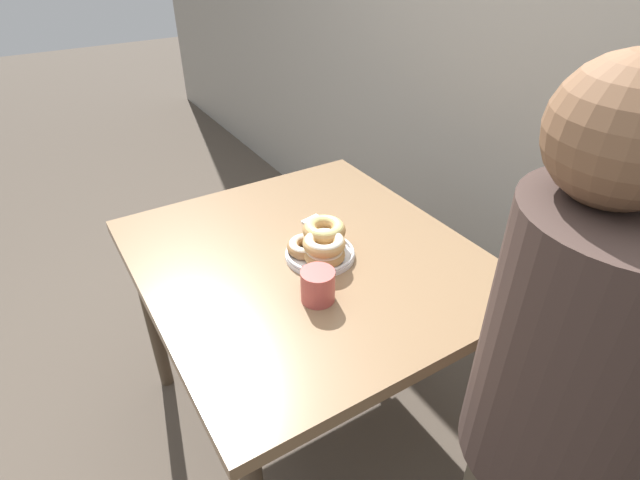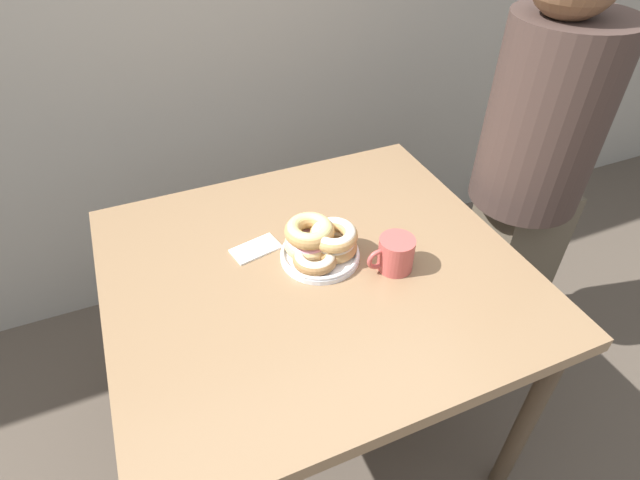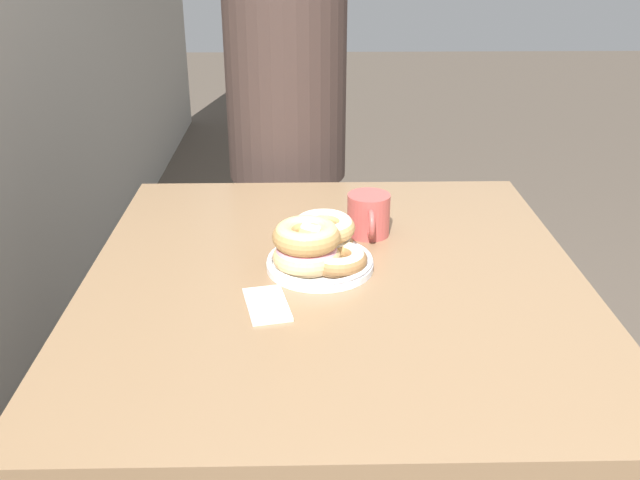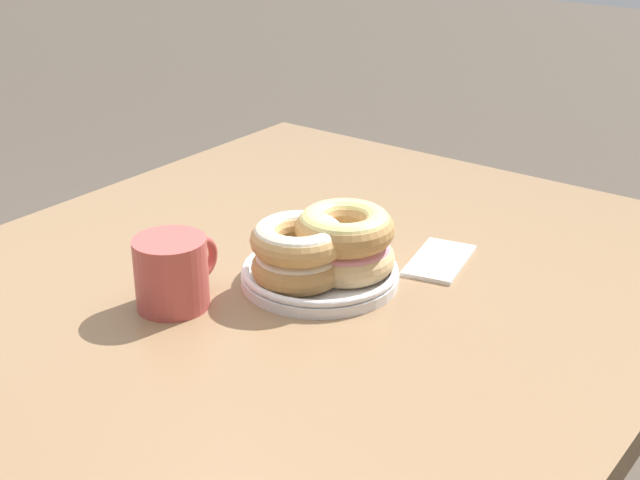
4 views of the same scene
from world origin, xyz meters
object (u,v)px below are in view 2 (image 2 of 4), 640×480
at_px(coffee_mug, 395,254).
at_px(napkin, 256,249).
at_px(donut_plate, 320,243).
at_px(person_figure, 532,169).
at_px(dining_table, 315,289).

xyz_separation_m(coffee_mug, napkin, (-0.30, 0.20, -0.04)).
relative_size(donut_plate, person_figure, 0.15).
bearing_deg(donut_plate, person_figure, 5.78).
distance_m(person_figure, napkin, 0.90).
xyz_separation_m(donut_plate, person_figure, (0.75, 0.08, -0.01)).
distance_m(dining_table, person_figure, 0.80).
bearing_deg(donut_plate, coffee_mug, -34.76).
bearing_deg(dining_table, person_figure, 7.84).
bearing_deg(person_figure, napkin, 178.98).
height_order(person_figure, napkin, person_figure).
bearing_deg(donut_plate, dining_table, -131.18).
distance_m(coffee_mug, person_figure, 0.62).
distance_m(dining_table, napkin, 0.19).
relative_size(donut_plate, coffee_mug, 1.81).
height_order(donut_plate, napkin, donut_plate).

